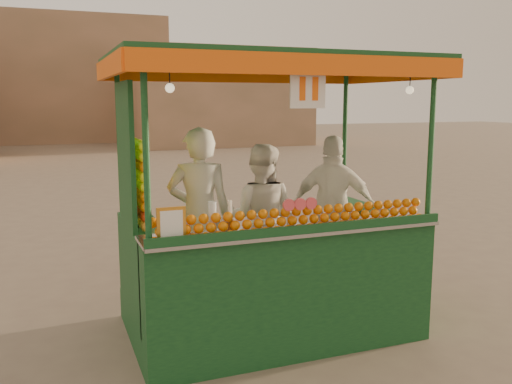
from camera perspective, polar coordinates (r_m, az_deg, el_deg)
name	(u,v)px	position (r m, az deg, el deg)	size (l,w,h in m)	color
ground	(250,335)	(5.64, -0.61, -14.68)	(90.00, 90.00, 0.00)	brown
building_right	(217,97)	(30.13, -4.09, 9.79)	(9.00, 6.00, 5.00)	#A4795D
building_center	(38,80)	(34.84, -21.72, 10.76)	(14.00, 7.00, 7.00)	#A4795D
juice_cart	(265,248)	(5.38, 0.97, -5.87)	(2.99, 1.94, 2.72)	#0F391C
vendor_left	(199,215)	(5.48, -5.91, -2.37)	(0.72, 0.56, 1.74)	silver
vendor_middle	(261,218)	(5.76, 0.48, -2.69)	(0.95, 0.89, 1.55)	white
vendor_right	(333,208)	(6.18, 8.05, -1.63)	(1.01, 0.85, 1.62)	white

